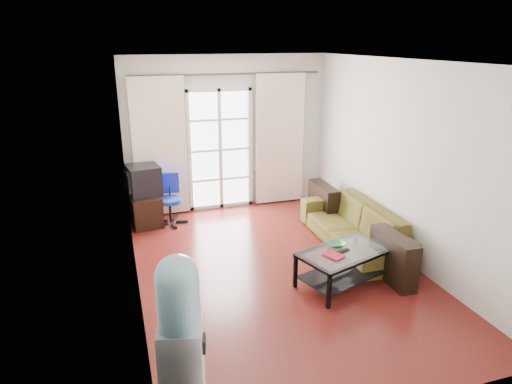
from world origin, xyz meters
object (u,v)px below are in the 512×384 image
coffee_table (344,263)px  tv_stand (145,209)px  sofa (353,226)px  water_cooler (181,348)px  task_chair (170,209)px  crt_tv (143,180)px

coffee_table → tv_stand: size_ratio=1.84×
sofa → water_cooler: 4.03m
sofa → task_chair: 3.00m
task_chair → water_cooler: size_ratio=0.54×
crt_tv → water_cooler: 4.54m
tv_stand → water_cooler: water_cooler is taller
task_chair → tv_stand: bearing=174.9°
sofa → water_cooler: size_ratio=1.39×
tv_stand → water_cooler: (-0.06, -4.50, 0.56)m
water_cooler → crt_tv: bearing=102.8°
task_chair → water_cooler: water_cooler is taller
sofa → task_chair: bearing=-122.8°
tv_stand → crt_tv: crt_tv is taller
crt_tv → tv_stand: bearing=-99.1°
sofa → tv_stand: bearing=-120.4°
sofa → coffee_table: 1.20m
coffee_table → crt_tv: (-2.20, 2.82, 0.45)m
sofa → tv_stand: 3.39m
tv_stand → crt_tv: (-0.00, 0.04, 0.50)m
sofa → water_cooler: water_cooler is taller
sofa → tv_stand: sofa is taller
tv_stand → water_cooler: 4.53m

